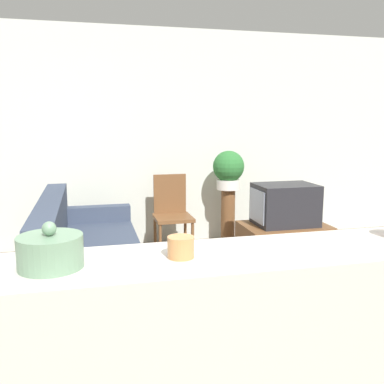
{
  "coord_description": "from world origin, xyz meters",
  "views": [
    {
      "loc": [
        -0.54,
        -1.98,
        1.59
      ],
      "look_at": [
        0.49,
        2.23,
        0.85
      ],
      "focal_mm": 40.0,
      "sensor_mm": 36.0,
      "label": 1
    }
  ],
  "objects_px": {
    "wooden_chair": "(172,210)",
    "decorative_bowl": "(50,251)",
    "potted_plant": "(229,169)",
    "couch": "(86,262)",
    "television": "(285,205)"
  },
  "relations": [
    {
      "from": "couch",
      "to": "decorative_bowl",
      "type": "height_order",
      "value": "decorative_bowl"
    },
    {
      "from": "couch",
      "to": "television",
      "type": "distance_m",
      "value": 2.15
    },
    {
      "from": "couch",
      "to": "potted_plant",
      "type": "height_order",
      "value": "potted_plant"
    },
    {
      "from": "wooden_chair",
      "to": "couch",
      "type": "bearing_deg",
      "value": -133.16
    },
    {
      "from": "television",
      "to": "wooden_chair",
      "type": "relative_size",
      "value": 0.7
    },
    {
      "from": "decorative_bowl",
      "to": "potted_plant",
      "type": "bearing_deg",
      "value": 62.33
    },
    {
      "from": "wooden_chair",
      "to": "decorative_bowl",
      "type": "relative_size",
      "value": 4.09
    },
    {
      "from": "wooden_chair",
      "to": "decorative_bowl",
      "type": "distance_m",
      "value": 3.64
    },
    {
      "from": "couch",
      "to": "television",
      "type": "bearing_deg",
      "value": 8.33
    },
    {
      "from": "wooden_chair",
      "to": "decorative_bowl",
      "type": "height_order",
      "value": "decorative_bowl"
    },
    {
      "from": "wooden_chair",
      "to": "potted_plant",
      "type": "distance_m",
      "value": 0.88
    },
    {
      "from": "television",
      "to": "potted_plant",
      "type": "relative_size",
      "value": 1.35
    },
    {
      "from": "decorative_bowl",
      "to": "wooden_chair",
      "type": "bearing_deg",
      "value": 72.16
    },
    {
      "from": "television",
      "to": "decorative_bowl",
      "type": "distance_m",
      "value": 3.47
    },
    {
      "from": "couch",
      "to": "wooden_chair",
      "type": "xyz_separation_m",
      "value": [
        1.01,
        1.07,
        0.2
      ]
    }
  ]
}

